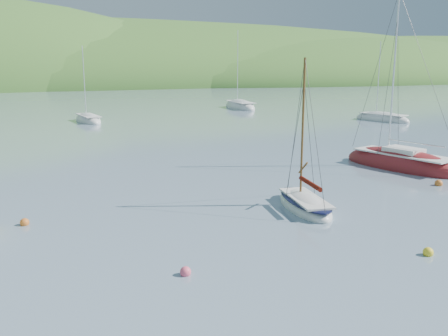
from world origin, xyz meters
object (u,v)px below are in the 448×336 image
object	(u,v)px
sloop_red	(400,165)
distant_sloop_a	(88,120)
distant_sloop_d	(382,119)
daysailer_white	(305,205)
distant_sloop_b	(240,107)

from	to	relation	value
sloop_red	distant_sloop_a	xyz separation A→B (m)	(-18.87, 35.89, -0.06)
distant_sloop_d	sloop_red	bearing A→B (deg)	-144.82
daysailer_white	distant_sloop_a	xyz separation A→B (m)	(-7.52, 42.51, -0.02)
distant_sloop_d	daysailer_white	bearing A→B (deg)	-152.58
sloop_red	distant_sloop_a	distance (m)	40.55
daysailer_white	distant_sloop_d	distance (m)	41.72
daysailer_white	distant_sloop_b	xyz separation A→B (m)	(17.00, 52.77, 0.02)
sloop_red	distant_sloop_d	bearing A→B (deg)	37.77
sloop_red	distant_sloop_d	distance (m)	29.47
daysailer_white	distant_sloop_b	distance (m)	55.45
sloop_red	daysailer_white	bearing A→B (deg)	-167.63
distant_sloop_b	distant_sloop_d	world-z (taller)	distant_sloop_b
daysailer_white	sloop_red	bearing A→B (deg)	37.25
distant_sloop_a	distant_sloop_b	world-z (taller)	distant_sloop_b
daysailer_white	distant_sloop_d	bearing A→B (deg)	54.89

